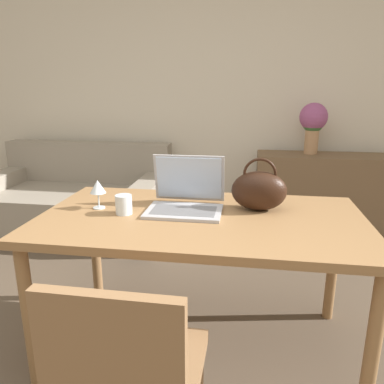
# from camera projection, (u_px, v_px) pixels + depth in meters

# --- Properties ---
(wall_back) EXTENTS (10.00, 0.06, 2.70)m
(wall_back) POSITION_uv_depth(u_px,v_px,m) (216.00, 88.00, 3.66)
(wall_back) COLOR beige
(wall_back) RESTS_ON ground_plane
(dining_table) EXTENTS (1.59, 0.88, 0.75)m
(dining_table) POSITION_uv_depth(u_px,v_px,m) (201.00, 231.00, 1.86)
(dining_table) COLOR olive
(dining_table) RESTS_ON ground_plane
(chair) EXTENTS (0.44, 0.44, 0.86)m
(chair) POSITION_uv_depth(u_px,v_px,m) (129.00, 374.00, 1.17)
(chair) COLOR olive
(chair) RESTS_ON ground_plane
(couch) EXTENTS (1.70, 0.94, 0.82)m
(couch) POSITION_uv_depth(u_px,v_px,m) (78.00, 203.00, 3.62)
(couch) COLOR gray
(couch) RESTS_ON ground_plane
(sideboard) EXTENTS (1.28, 0.40, 0.77)m
(sideboard) POSITION_uv_depth(u_px,v_px,m) (326.00, 196.00, 3.44)
(sideboard) COLOR brown
(sideboard) RESTS_ON ground_plane
(laptop) EXTENTS (0.38, 0.33, 0.27)m
(laptop) POSITION_uv_depth(u_px,v_px,m) (186.00, 195.00, 1.93)
(laptop) COLOR #ADADB2
(laptop) RESTS_ON dining_table
(drinking_glass) EXTENTS (0.08, 0.08, 0.10)m
(drinking_glass) POSITION_uv_depth(u_px,v_px,m) (124.00, 204.00, 1.86)
(drinking_glass) COLOR silver
(drinking_glass) RESTS_ON dining_table
(wine_glass) EXTENTS (0.08, 0.08, 0.15)m
(wine_glass) POSITION_uv_depth(u_px,v_px,m) (98.00, 188.00, 1.93)
(wine_glass) COLOR silver
(wine_glass) RESTS_ON dining_table
(handbag) EXTENTS (0.28, 0.17, 0.27)m
(handbag) POSITION_uv_depth(u_px,v_px,m) (259.00, 190.00, 1.90)
(handbag) COLOR black
(handbag) RESTS_ON dining_table
(flower_vase) EXTENTS (0.25, 0.25, 0.45)m
(flower_vase) POSITION_uv_depth(u_px,v_px,m) (313.00, 122.00, 3.33)
(flower_vase) COLOR tan
(flower_vase) RESTS_ON sideboard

